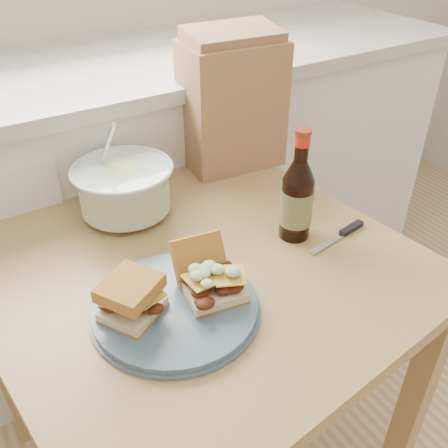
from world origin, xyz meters
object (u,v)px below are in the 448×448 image
dining_table (198,297)px  beer_bottle (297,199)px  plate (175,307)px  coleslaw_bowl (125,191)px  paper_bag (232,105)px

dining_table → beer_bottle: (0.24, -0.03, 0.20)m
plate → coleslaw_bowl: bearing=81.5°
coleslaw_bowl → paper_bag: size_ratio=0.71×
plate → beer_bottle: size_ratio=1.19×
beer_bottle → paper_bag: (0.07, 0.38, 0.07)m
coleslaw_bowl → beer_bottle: 0.41m
plate → paper_bag: size_ratio=0.92×
beer_bottle → paper_bag: size_ratio=0.77×
coleslaw_bowl → paper_bag: bearing=14.5°
dining_table → coleslaw_bowl: coleslaw_bowl is taller
dining_table → coleslaw_bowl: 0.31m
coleslaw_bowl → beer_bottle: bearing=-44.9°
paper_bag → dining_table: bearing=-126.4°
coleslaw_bowl → beer_bottle: (0.29, -0.29, 0.04)m
dining_table → paper_bag: 0.54m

